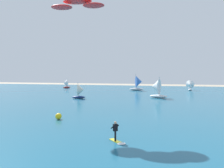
{
  "coord_description": "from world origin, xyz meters",
  "views": [
    {
      "loc": [
        5.4,
        -4.99,
        5.88
      ],
      "look_at": [
        0.33,
        15.75,
        4.79
      ],
      "focal_mm": 37.3,
      "sensor_mm": 36.0,
      "label": 1
    }
  ],
  "objects_px": {
    "sailboat_near_shore": "(156,88)",
    "sailboat_leading": "(138,83)",
    "marker_buoy": "(59,116)",
    "kite": "(77,4)",
    "sailboat_heeled_over": "(66,84)",
    "sailboat_center_horizon": "(190,85)",
    "kitesurfer": "(117,134)",
    "sailboat_mid_left": "(80,91)"
  },
  "relations": [
    {
      "from": "kitesurfer",
      "to": "kite",
      "type": "height_order",
      "value": "kite"
    },
    {
      "from": "sailboat_center_horizon",
      "to": "marker_buoy",
      "type": "xyz_separation_m",
      "value": [
        -19.53,
        -50.76,
        -1.28
      ]
    },
    {
      "from": "sailboat_near_shore",
      "to": "sailboat_mid_left",
      "type": "relative_size",
      "value": 1.34
    },
    {
      "from": "sailboat_leading",
      "to": "marker_buoy",
      "type": "distance_m",
      "value": 47.38
    },
    {
      "from": "sailboat_mid_left",
      "to": "sailboat_leading",
      "type": "bearing_deg",
      "value": 69.22
    },
    {
      "from": "kitesurfer",
      "to": "sailboat_near_shore",
      "type": "bearing_deg",
      "value": 87.63
    },
    {
      "from": "kite",
      "to": "sailboat_mid_left",
      "type": "distance_m",
      "value": 25.48
    },
    {
      "from": "sailboat_near_shore",
      "to": "sailboat_heeled_over",
      "type": "bearing_deg",
      "value": 143.66
    },
    {
      "from": "sailboat_near_shore",
      "to": "sailboat_center_horizon",
      "type": "bearing_deg",
      "value": 68.72
    },
    {
      "from": "sailboat_mid_left",
      "to": "marker_buoy",
      "type": "xyz_separation_m",
      "value": [
        5.79,
        -22.02,
        -1.22
      ]
    },
    {
      "from": "sailboat_near_shore",
      "to": "sailboat_leading",
      "type": "bearing_deg",
      "value": 107.97
    },
    {
      "from": "kitesurfer",
      "to": "sailboat_heeled_over",
      "type": "relative_size",
      "value": 0.52
    },
    {
      "from": "kitesurfer",
      "to": "marker_buoy",
      "type": "xyz_separation_m",
      "value": [
        -8.88,
        7.19,
        -0.22
      ]
    },
    {
      "from": "sailboat_center_horizon",
      "to": "sailboat_mid_left",
      "type": "relative_size",
      "value": 1.03
    },
    {
      "from": "kitesurfer",
      "to": "sailboat_center_horizon",
      "type": "xyz_separation_m",
      "value": [
        10.65,
        57.96,
        1.06
      ]
    },
    {
      "from": "sailboat_center_horizon",
      "to": "sailboat_near_shore",
      "type": "distance_m",
      "value": 25.45
    },
    {
      "from": "sailboat_near_shore",
      "to": "sailboat_mid_left",
      "type": "height_order",
      "value": "sailboat_near_shore"
    },
    {
      "from": "sailboat_near_shore",
      "to": "sailboat_leading",
      "type": "xyz_separation_m",
      "value": [
        -6.53,
        20.14,
        0.22
      ]
    },
    {
      "from": "sailboat_center_horizon",
      "to": "sailboat_mid_left",
      "type": "distance_m",
      "value": 38.31
    },
    {
      "from": "sailboat_heeled_over",
      "to": "sailboat_near_shore",
      "type": "relative_size",
      "value": 0.73
    },
    {
      "from": "kite",
      "to": "sailboat_near_shore",
      "type": "relative_size",
      "value": 1.45
    },
    {
      "from": "kitesurfer",
      "to": "kite",
      "type": "bearing_deg",
      "value": 128.94
    },
    {
      "from": "marker_buoy",
      "to": "sailboat_near_shore",
      "type": "bearing_deg",
      "value": 69.16
    },
    {
      "from": "kitesurfer",
      "to": "sailboat_near_shore",
      "type": "distance_m",
      "value": 34.31
    },
    {
      "from": "marker_buoy",
      "to": "sailboat_leading",
      "type": "bearing_deg",
      "value": 85.44
    },
    {
      "from": "sailboat_heeled_over",
      "to": "sailboat_mid_left",
      "type": "relative_size",
      "value": 0.98
    },
    {
      "from": "sailboat_leading",
      "to": "marker_buoy",
      "type": "xyz_separation_m",
      "value": [
        -3.76,
        -47.19,
        -1.99
      ]
    },
    {
      "from": "kitesurfer",
      "to": "sailboat_center_horizon",
      "type": "distance_m",
      "value": 58.94
    },
    {
      "from": "sailboat_heeled_over",
      "to": "sailboat_leading",
      "type": "distance_m",
      "value": 27.34
    },
    {
      "from": "kite",
      "to": "sailboat_mid_left",
      "type": "bearing_deg",
      "value": 110.73
    },
    {
      "from": "sailboat_near_shore",
      "to": "sailboat_mid_left",
      "type": "bearing_deg",
      "value": -162.62
    },
    {
      "from": "sailboat_leading",
      "to": "sailboat_mid_left",
      "type": "distance_m",
      "value": 26.94
    },
    {
      "from": "kitesurfer",
      "to": "sailboat_mid_left",
      "type": "relative_size",
      "value": 0.51
    },
    {
      "from": "kitesurfer",
      "to": "sailboat_leading",
      "type": "relative_size",
      "value": 0.35
    },
    {
      "from": "sailboat_center_horizon",
      "to": "kitesurfer",
      "type": "bearing_deg",
      "value": -100.42
    },
    {
      "from": "sailboat_near_shore",
      "to": "sailboat_leading",
      "type": "height_order",
      "value": "sailboat_leading"
    },
    {
      "from": "kite",
      "to": "sailboat_near_shore",
      "type": "xyz_separation_m",
      "value": [
        8.22,
        25.83,
        -11.9
      ]
    },
    {
      "from": "kite",
      "to": "marker_buoy",
      "type": "distance_m",
      "value": 13.88
    },
    {
      "from": "sailboat_heeled_over",
      "to": "sailboat_center_horizon",
      "type": "xyz_separation_m",
      "value": [
        42.73,
        -0.93,
        0.08
      ]
    },
    {
      "from": "sailboat_center_horizon",
      "to": "marker_buoy",
      "type": "relative_size",
      "value": 4.71
    },
    {
      "from": "kite",
      "to": "sailboat_center_horizon",
      "type": "bearing_deg",
      "value": 70.59
    },
    {
      "from": "kitesurfer",
      "to": "marker_buoy",
      "type": "distance_m",
      "value": 11.43
    }
  ]
}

